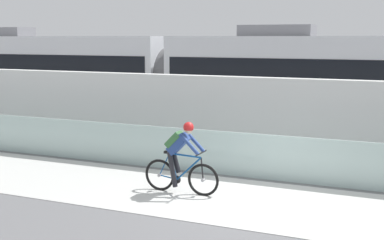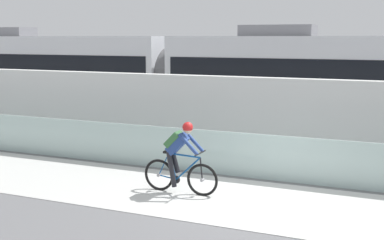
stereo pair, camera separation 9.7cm
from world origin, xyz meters
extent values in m
plane|color=slate|center=(0.00, 0.00, 0.00)|extent=(200.00, 200.00, 0.00)
cube|color=silver|center=(0.00, 0.00, 0.01)|extent=(32.00, 3.20, 0.01)
cube|color=#ADC6C1|center=(0.00, 1.85, 0.55)|extent=(32.00, 0.05, 1.11)
cube|color=silver|center=(0.00, 3.65, 1.17)|extent=(32.00, 0.36, 2.33)
cube|color=#595654|center=(0.00, 6.13, 0.00)|extent=(32.00, 0.08, 0.01)
cube|color=#595654|center=(0.00, 7.57, 0.00)|extent=(32.00, 0.08, 0.01)
cube|color=silver|center=(-10.67, 6.85, 1.90)|extent=(11.00, 2.50, 3.10)
cube|color=black|center=(-10.67, 6.85, 2.25)|extent=(10.56, 2.54, 1.04)
cube|color=#14724C|center=(-10.67, 6.85, 0.53)|extent=(10.78, 2.53, 0.28)
cube|color=slate|center=(-12.65, 6.85, 3.63)|extent=(2.40, 1.10, 0.36)
cube|color=#232326|center=(-7.15, 6.85, 0.36)|extent=(1.40, 1.88, 0.20)
cylinder|color=black|center=(-7.15, 6.13, 0.30)|extent=(0.60, 0.10, 0.60)
cylinder|color=black|center=(-7.15, 7.57, 0.30)|extent=(0.60, 0.10, 0.60)
cube|color=silver|center=(0.83, 6.85, 1.90)|extent=(11.00, 2.50, 3.10)
cube|color=black|center=(0.83, 6.85, 2.25)|extent=(10.56, 2.54, 1.04)
cube|color=#14724C|center=(0.83, 6.85, 0.53)|extent=(10.78, 2.53, 0.28)
cube|color=slate|center=(-1.15, 6.85, 3.63)|extent=(2.40, 1.10, 0.36)
cube|color=#232326|center=(-2.69, 6.85, 0.36)|extent=(1.40, 1.88, 0.20)
cylinder|color=black|center=(-2.69, 6.13, 0.30)|extent=(0.60, 0.10, 0.60)
cylinder|color=black|center=(-2.69, 7.57, 0.30)|extent=(0.60, 0.10, 0.60)
cylinder|color=#59595B|center=(-4.92, 6.85, 1.90)|extent=(0.60, 2.30, 2.30)
torus|color=black|center=(-0.98, 0.00, 0.36)|extent=(0.72, 0.06, 0.72)
cylinder|color=#99999E|center=(-0.98, 0.00, 0.36)|extent=(0.07, 0.10, 0.07)
torus|color=black|center=(-2.03, 0.00, 0.36)|extent=(0.72, 0.06, 0.72)
cylinder|color=#99999E|center=(-2.03, 0.00, 0.36)|extent=(0.07, 0.10, 0.07)
cylinder|color=#144C8C|center=(-1.32, 0.00, 0.57)|extent=(0.60, 0.04, 0.58)
cylinder|color=#144C8C|center=(-1.70, 0.00, 0.59)|extent=(0.22, 0.04, 0.59)
cylinder|color=#144C8C|center=(-1.41, 0.00, 0.86)|extent=(0.76, 0.04, 0.07)
cylinder|color=#144C8C|center=(-1.82, 0.00, 0.33)|extent=(0.43, 0.03, 0.09)
cylinder|color=#144C8C|center=(-1.91, 0.00, 0.62)|extent=(0.27, 0.02, 0.53)
cylinder|color=black|center=(-1.01, 0.00, 0.60)|extent=(0.08, 0.03, 0.49)
cube|color=black|center=(-1.79, 0.00, 0.90)|extent=(0.24, 0.10, 0.05)
cylinder|color=black|center=(-1.03, 0.00, 0.95)|extent=(0.03, 0.58, 0.03)
cylinder|color=#262628|center=(-1.61, 0.00, 0.30)|extent=(0.18, 0.02, 0.18)
cube|color=navy|center=(-1.57, 0.00, 1.11)|extent=(0.50, 0.28, 0.51)
cube|color=#336638|center=(-1.66, 0.00, 1.21)|extent=(0.38, 0.30, 0.38)
sphere|color=beige|center=(-1.33, 0.00, 1.46)|extent=(0.20, 0.20, 0.20)
sphere|color=red|center=(-1.33, 0.00, 1.49)|extent=(0.23, 0.23, 0.23)
cylinder|color=navy|center=(-1.21, -0.16, 1.12)|extent=(0.41, 0.08, 0.41)
cylinder|color=navy|center=(-1.21, 0.16, 1.12)|extent=(0.41, 0.08, 0.41)
cylinder|color=black|center=(-1.68, -0.09, 0.55)|extent=(0.25, 0.11, 0.79)
cylinder|color=black|center=(-1.68, 0.09, 0.69)|extent=(0.25, 0.11, 0.52)
camera|label=1|loc=(3.07, -10.10, 3.41)|focal=48.58mm
camera|label=2|loc=(3.16, -10.06, 3.41)|focal=48.58mm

